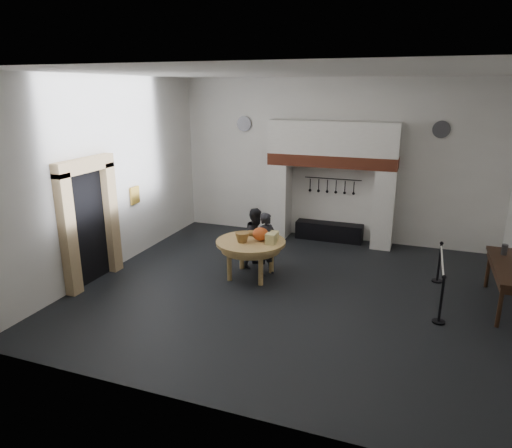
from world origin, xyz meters
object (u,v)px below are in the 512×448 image
(visitor_near, at_px, (267,244))
(barrier_post_far, at_px, (439,263))
(work_table, at_px, (251,242))
(side_table, at_px, (508,266))
(visitor_far, at_px, (257,238))
(barrier_post_near, at_px, (441,301))
(iron_range, at_px, (329,231))

(visitor_near, xyz_separation_m, barrier_post_far, (3.78, 0.90, -0.29))
(work_table, bearing_deg, visitor_near, 41.60)
(visitor_near, relative_size, side_table, 0.68)
(visitor_far, distance_m, barrier_post_near, 4.45)
(work_table, bearing_deg, barrier_post_far, 16.01)
(barrier_post_near, bearing_deg, visitor_far, 160.31)
(iron_range, height_order, barrier_post_far, barrier_post_far)
(barrier_post_far, bearing_deg, iron_range, 144.17)
(iron_range, relative_size, visitor_far, 1.30)
(visitor_near, bearing_deg, barrier_post_near, -81.32)
(work_table, height_order, visitor_near, visitor_near)
(iron_range, relative_size, side_table, 0.86)
(side_table, xyz_separation_m, barrier_post_far, (-1.20, 0.87, -0.42))
(work_table, bearing_deg, iron_range, 70.26)
(barrier_post_near, bearing_deg, iron_range, 125.34)
(iron_range, xyz_separation_m, barrier_post_far, (2.90, -2.10, 0.20))
(barrier_post_near, relative_size, barrier_post_far, 1.00)
(side_table, height_order, barrier_post_far, same)
(barrier_post_far, bearing_deg, work_table, -163.99)
(iron_range, xyz_separation_m, barrier_post_near, (2.90, -4.10, 0.20))
(iron_range, height_order, visitor_far, visitor_far)
(iron_range, xyz_separation_m, visitor_near, (-0.87, -3.00, 0.49))
(visitor_near, height_order, barrier_post_far, visitor_near)
(barrier_post_near, bearing_deg, side_table, 43.37)
(visitor_near, distance_m, visitor_far, 0.57)
(barrier_post_far, bearing_deg, visitor_near, -166.53)
(iron_range, xyz_separation_m, work_table, (-1.17, -3.27, 0.59))
(iron_range, distance_m, side_table, 5.10)
(iron_range, relative_size, visitor_near, 1.28)
(iron_range, relative_size, barrier_post_near, 2.11)
(barrier_post_near, bearing_deg, barrier_post_far, 90.00)
(work_table, bearing_deg, visitor_far, 98.65)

